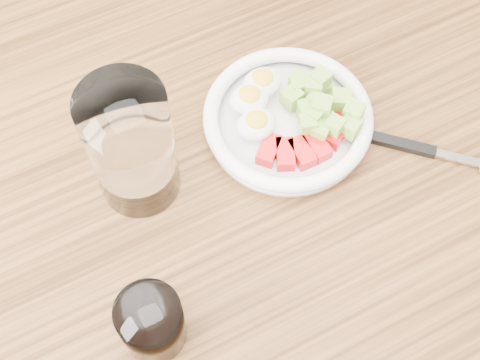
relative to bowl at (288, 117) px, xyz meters
name	(u,v)px	position (x,y,z in m)	size (l,w,h in m)	color
ground	(246,352)	(-0.08, -0.06, -0.79)	(4.00, 4.00, 0.00)	brown
dining_table	(250,230)	(-0.08, -0.06, -0.12)	(1.50, 0.90, 0.77)	brown
bowl	(288,117)	(0.00, 0.00, 0.00)	(0.21, 0.21, 0.05)	white
fork	(418,148)	(0.12, -0.10, -0.01)	(0.16, 0.15, 0.01)	black
water_glass	(131,146)	(-0.19, 0.01, 0.06)	(0.09, 0.09, 0.17)	white
coffee_glass	(152,323)	(-0.25, -0.16, 0.02)	(0.07, 0.07, 0.08)	white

